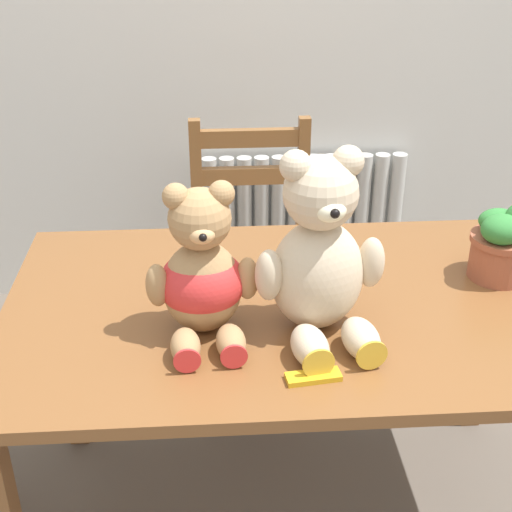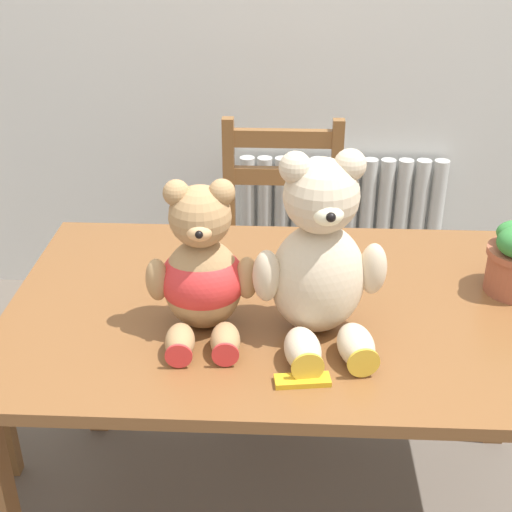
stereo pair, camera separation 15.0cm
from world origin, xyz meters
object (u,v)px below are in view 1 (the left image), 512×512
at_px(wooden_chair_behind, 253,256).
at_px(chocolate_bar, 312,377).
at_px(potted_plant, 507,240).
at_px(teddy_bear_left, 202,275).
at_px(teddy_bear_right, 320,257).

xyz_separation_m(wooden_chair_behind, chocolate_bar, (0.05, -1.05, 0.29)).
height_order(wooden_chair_behind, potted_plant, potted_plant).
relative_size(wooden_chair_behind, teddy_bear_left, 2.55).
distance_m(teddy_bear_left, chocolate_bar, 0.32).
distance_m(wooden_chair_behind, teddy_bear_left, 0.97).
relative_size(teddy_bear_left, chocolate_bar, 3.14).
height_order(teddy_bear_left, teddy_bear_right, teddy_bear_right).
distance_m(teddy_bear_right, chocolate_bar, 0.25).
distance_m(wooden_chair_behind, potted_plant, 0.97).
height_order(wooden_chair_behind, teddy_bear_right, teddy_bear_right).
relative_size(teddy_bear_left, teddy_bear_right, 0.84).
bearing_deg(wooden_chair_behind, teddy_bear_right, 95.89).
distance_m(wooden_chair_behind, chocolate_bar, 1.09).
xyz_separation_m(teddy_bear_right, chocolate_bar, (-0.04, -0.18, -0.17)).
bearing_deg(wooden_chair_behind, chocolate_bar, 92.92).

